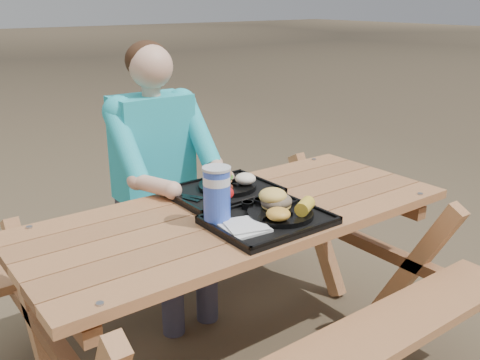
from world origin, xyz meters
TOP-DOWN VIEW (x-y plane):
  - picnic_table at (0.00, 0.00)m, footprint 1.80×1.49m
  - tray_near at (0.00, -0.18)m, footprint 0.45×0.35m
  - tray_far at (0.05, 0.19)m, footprint 0.45×0.35m
  - plate_near at (0.06, -0.18)m, footprint 0.26×0.26m
  - plate_far at (0.08, 0.20)m, footprint 0.26×0.26m
  - napkin_stack at (-0.13, -0.20)m, footprint 0.16×0.16m
  - soda_cup at (-0.17, -0.08)m, footprint 0.10×0.10m
  - condiment_bbq at (0.00, -0.05)m, footprint 0.05×0.05m
  - condiment_mustard at (0.06, -0.06)m, footprint 0.05×0.05m
  - sandwich at (0.07, -0.14)m, footprint 0.12×0.12m
  - mac_cheese at (-0.00, -0.24)m, footprint 0.09×0.09m
  - corn_cob at (0.12, -0.25)m, footprint 0.13×0.13m
  - cutlery_far at (-0.12, 0.21)m, footprint 0.10×0.14m
  - burger at (0.07, 0.24)m, footprint 0.12×0.12m
  - baked_beans at (0.02, 0.13)m, footprint 0.08×0.08m
  - potato_salad at (0.14, 0.15)m, footprint 0.09×0.09m
  - diner at (-0.02, 0.68)m, footprint 0.48×0.84m

SIDE VIEW (x-z plane):
  - picnic_table at x=0.00m, z-range 0.00..0.75m
  - diner at x=-0.02m, z-range 0.00..1.28m
  - tray_near at x=0.00m, z-range 0.75..0.77m
  - tray_far at x=0.05m, z-range 0.75..0.77m
  - cutlery_far at x=-0.12m, z-range 0.77..0.78m
  - napkin_stack at x=-0.13m, z-range 0.77..0.79m
  - plate_near at x=0.06m, z-range 0.77..0.79m
  - plate_far at x=0.08m, z-range 0.77..0.79m
  - condiment_bbq at x=0.00m, z-range 0.77..0.80m
  - condiment_mustard at x=0.06m, z-range 0.77..0.80m
  - baked_beans at x=0.02m, z-range 0.79..0.82m
  - mac_cheese at x=0.00m, z-range 0.79..0.84m
  - potato_salad at x=0.14m, z-range 0.79..0.84m
  - corn_cob at x=0.12m, z-range 0.79..0.84m
  - burger at x=0.07m, z-range 0.79..0.90m
  - sandwich at x=0.07m, z-range 0.79..0.91m
  - soda_cup at x=-0.17m, z-range 0.77..0.98m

